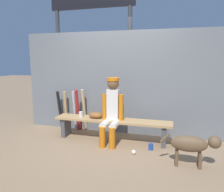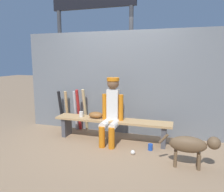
% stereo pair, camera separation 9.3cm
% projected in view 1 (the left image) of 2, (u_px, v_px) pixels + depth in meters
% --- Properties ---
extents(ground_plane, '(30.00, 30.00, 0.00)m').
position_uv_depth(ground_plane, '(112.00, 140.00, 4.21)').
color(ground_plane, '#937556').
extents(chainlink_fence, '(4.21, 0.03, 2.12)m').
position_uv_depth(chainlink_fence, '(119.00, 83.00, 4.53)').
color(chainlink_fence, slate).
rests_on(chainlink_fence, ground_plane).
extents(dugout_bench, '(2.25, 0.36, 0.42)m').
position_uv_depth(dugout_bench, '(112.00, 124.00, 4.16)').
color(dugout_bench, tan).
rests_on(dugout_bench, ground_plane).
extents(player_seated, '(0.41, 0.55, 1.22)m').
position_uv_depth(player_seated, '(112.00, 109.00, 4.01)').
color(player_seated, silver).
rests_on(player_seated, ground_plane).
extents(baseball_glove, '(0.28, 0.20, 0.12)m').
position_uv_depth(baseball_glove, '(96.00, 115.00, 4.23)').
color(baseball_glove, brown).
rests_on(baseball_glove, dugout_bench).
extents(bat_wood_natural, '(0.07, 0.24, 0.93)m').
position_uv_depth(bat_wood_natural, '(84.00, 110.00, 4.73)').
color(bat_wood_natural, tan).
rests_on(bat_wood_natural, ground_plane).
extents(bat_aluminum_red, '(0.10, 0.28, 0.93)m').
position_uv_depth(bat_aluminum_red, '(78.00, 110.00, 4.70)').
color(bat_aluminum_red, '#B22323').
rests_on(bat_aluminum_red, ground_plane).
extents(bat_aluminum_silver, '(0.08, 0.16, 0.87)m').
position_uv_depth(bat_aluminum_silver, '(75.00, 111.00, 4.78)').
color(bat_aluminum_silver, '#B7B7BC').
rests_on(bat_aluminum_silver, ground_plane).
extents(bat_wood_tan, '(0.07, 0.18, 0.86)m').
position_uv_depth(bat_wood_tan, '(66.00, 110.00, 4.84)').
color(bat_wood_tan, tan).
rests_on(bat_wood_tan, ground_plane).
extents(bat_aluminum_black, '(0.08, 0.21, 0.86)m').
position_uv_depth(bat_aluminum_black, '(60.00, 110.00, 4.87)').
color(bat_aluminum_black, black).
rests_on(bat_aluminum_black, ground_plane).
extents(baseball, '(0.07, 0.07, 0.07)m').
position_uv_depth(baseball, '(134.00, 152.00, 3.58)').
color(baseball, white).
rests_on(baseball, ground_plane).
extents(cup_on_ground, '(0.08, 0.08, 0.11)m').
position_uv_depth(cup_on_ground, '(151.00, 147.00, 3.76)').
color(cup_on_ground, '#1E47AD').
rests_on(cup_on_ground, ground_plane).
extents(cup_on_bench, '(0.08, 0.08, 0.11)m').
position_uv_depth(cup_on_bench, '(81.00, 114.00, 4.30)').
color(cup_on_bench, silver).
rests_on(cup_on_bench, dugout_bench).
extents(scoreboard, '(2.36, 0.27, 3.73)m').
position_uv_depth(scoreboard, '(94.00, 13.00, 5.15)').
color(scoreboard, '#3F3F42').
rests_on(scoreboard, ground_plane).
extents(dog, '(0.84, 0.20, 0.49)m').
position_uv_depth(dog, '(193.00, 144.00, 3.13)').
color(dog, brown).
rests_on(dog, ground_plane).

